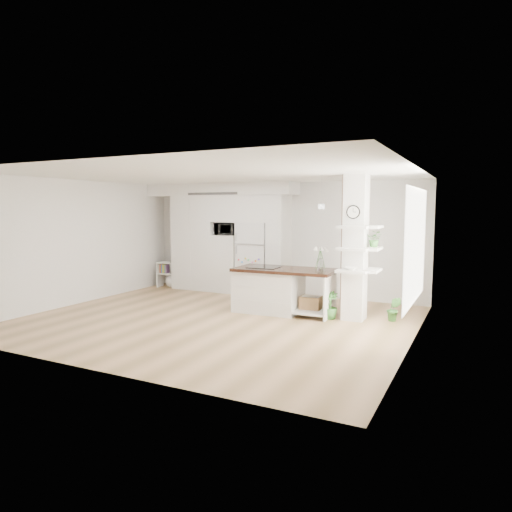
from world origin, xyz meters
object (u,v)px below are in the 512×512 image
(bookshelf, at_px, (170,276))
(floor_plant_a, at_px, (394,309))
(refrigerator, at_px, (255,258))
(kitchen_island, at_px, (274,289))

(bookshelf, xyz_separation_m, floor_plant_a, (5.98, -1.13, -0.06))
(refrigerator, distance_m, floor_plant_a, 3.81)
(kitchen_island, height_order, floor_plant_a, kitchen_island)
(refrigerator, height_order, floor_plant_a, refrigerator)
(kitchen_island, bearing_deg, bookshelf, 157.08)
(refrigerator, height_order, bookshelf, refrigerator)
(kitchen_island, relative_size, floor_plant_a, 4.39)
(kitchen_island, relative_size, bookshelf, 3.02)
(refrigerator, height_order, kitchen_island, refrigerator)
(kitchen_island, distance_m, floor_plant_a, 2.34)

